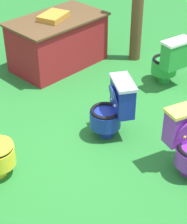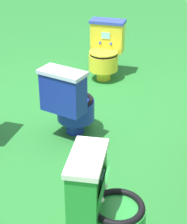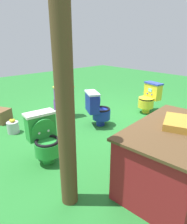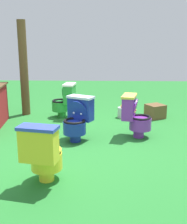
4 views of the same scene
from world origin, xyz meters
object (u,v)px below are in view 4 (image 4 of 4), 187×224
wooden_post (24,69)px  lemon_bucket (123,112)px  small_crate (155,111)px  toilet_yellow (43,153)px  toilet_blue (77,118)px  toilet_purple (135,116)px  toilet_green (65,100)px

wooden_post → lemon_bucket: (-0.20, -2.13, -0.89)m
small_crate → lemon_bucket: 0.69m
toilet_yellow → lemon_bucket: size_ratio=2.63×
small_crate → toilet_blue: bearing=133.2°
toilet_purple → lemon_bucket: 1.27m
wooden_post → small_crate: 2.95m
toilet_yellow → toilet_blue: size_ratio=1.00×
wooden_post → lemon_bucket: size_ratio=7.33×
toilet_yellow → wooden_post: size_ratio=0.36×
toilet_yellow → wooden_post: 3.35m
wooden_post → toilet_purple: bearing=-122.6°
toilet_yellow → toilet_green: size_ratio=1.00×
toilet_green → wooden_post: size_ratio=0.36×
toilet_yellow → toilet_blue: bearing=91.3°
toilet_purple → toilet_blue: (-0.20, 0.96, 0.00)m
wooden_post → lemon_bucket: bearing=-95.4°
wooden_post → lemon_bucket: wooden_post is taller
toilet_blue → lemon_bucket: bearing=-93.3°
toilet_yellow → small_crate: bearing=69.8°
wooden_post → small_crate: bearing=-94.3°
toilet_purple → lemon_bucket: (1.24, 0.12, -0.26)m
toilet_yellow → toilet_green: (2.91, 0.14, 0.00)m
toilet_purple → small_crate: toilet_purple is taller
toilet_purple → wooden_post: size_ratio=0.36×
toilet_blue → small_crate: size_ratio=2.11×
toilet_green → toilet_purple: 1.83m
toilet_blue → small_crate: bearing=-109.9°
toilet_green → wooden_post: (0.21, 0.90, 0.64)m
wooden_post → small_crate: wooden_post is taller
lemon_bucket → toilet_purple: bearing=-174.3°
toilet_purple → toilet_blue: size_ratio=1.00×
toilet_green → toilet_blue: 1.48m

